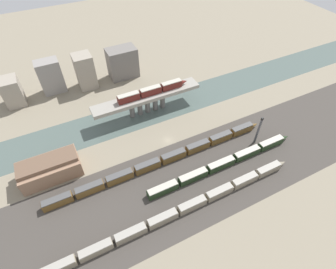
% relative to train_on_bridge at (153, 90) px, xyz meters
% --- Properties ---
extents(ground_plane, '(400.00, 400.00, 0.00)m').
position_rel_train_on_bridge_xyz_m(ground_plane, '(-3.53, -23.64, -12.48)').
color(ground_plane, gray).
extents(railbed_yard, '(280.00, 42.00, 0.01)m').
position_rel_train_on_bridge_xyz_m(railbed_yard, '(-3.53, -47.64, -12.47)').
color(railbed_yard, '#423D38').
rests_on(railbed_yard, ground).
extents(river_water, '(320.00, 21.59, 0.01)m').
position_rel_train_on_bridge_xyz_m(river_water, '(-3.53, 0.00, -12.48)').
color(river_water, '#4C5B56').
rests_on(river_water, ground).
extents(bridge, '(56.87, 8.24, 10.59)m').
position_rel_train_on_bridge_xyz_m(bridge, '(-3.53, 0.00, -4.18)').
color(bridge, gray).
rests_on(bridge, ground).
extents(train_on_bridge, '(38.22, 3.13, 3.87)m').
position_rel_train_on_bridge_xyz_m(train_on_bridge, '(0.00, 0.00, 0.00)').
color(train_on_bridge, '#5B1E19').
rests_on(train_on_bridge, bridge).
extents(train_yard_near, '(102.15, 3.03, 3.57)m').
position_rel_train_on_bridge_xyz_m(train_yard_near, '(-15.57, -58.90, -10.72)').
color(train_yard_near, gray).
rests_on(train_yard_near, ground).
extents(train_yard_mid, '(72.74, 3.08, 3.67)m').
position_rel_train_on_bridge_xyz_m(train_yard_mid, '(11.48, -47.88, -10.68)').
color(train_yard_mid, '#23381E').
rests_on(train_yard_mid, ground).
extents(train_yard_far, '(102.68, 3.06, 3.88)m').
position_rel_train_on_bridge_xyz_m(train_yard_far, '(-11.12, -34.70, -10.57)').
color(train_yard_far, brown).
rests_on(train_yard_far, ground).
extents(warehouse_building, '(23.85, 12.31, 9.31)m').
position_rel_train_on_bridge_xyz_m(warehouse_building, '(-55.73, -19.43, -8.05)').
color(warehouse_building, '#937056').
rests_on(warehouse_building, ground).
extents(signal_tower, '(1.01, 1.01, 15.57)m').
position_rel_train_on_bridge_xyz_m(signal_tower, '(32.46, -42.91, -4.87)').
color(signal_tower, '#4C4C51').
rests_on(signal_tower, ground).
extents(city_block_far_left, '(9.40, 11.00, 15.19)m').
position_rel_train_on_bridge_xyz_m(city_block_far_left, '(-64.67, 38.33, -4.88)').
color(city_block_far_left, gray).
rests_on(city_block_far_left, ground).
extents(city_block_left, '(12.33, 8.36, 19.00)m').
position_rel_train_on_bridge_xyz_m(city_block_left, '(-43.93, 40.72, -2.98)').
color(city_block_left, gray).
rests_on(city_block_left, ground).
extents(city_block_center, '(9.97, 10.47, 19.80)m').
position_rel_train_on_bridge_xyz_m(city_block_center, '(-25.68, 36.86, -2.58)').
color(city_block_center, gray).
rests_on(city_block_center, ground).
extents(city_block_right, '(17.01, 10.68, 17.95)m').
position_rel_train_on_bridge_xyz_m(city_block_right, '(-3.19, 37.48, -3.50)').
color(city_block_right, slate).
rests_on(city_block_right, ground).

